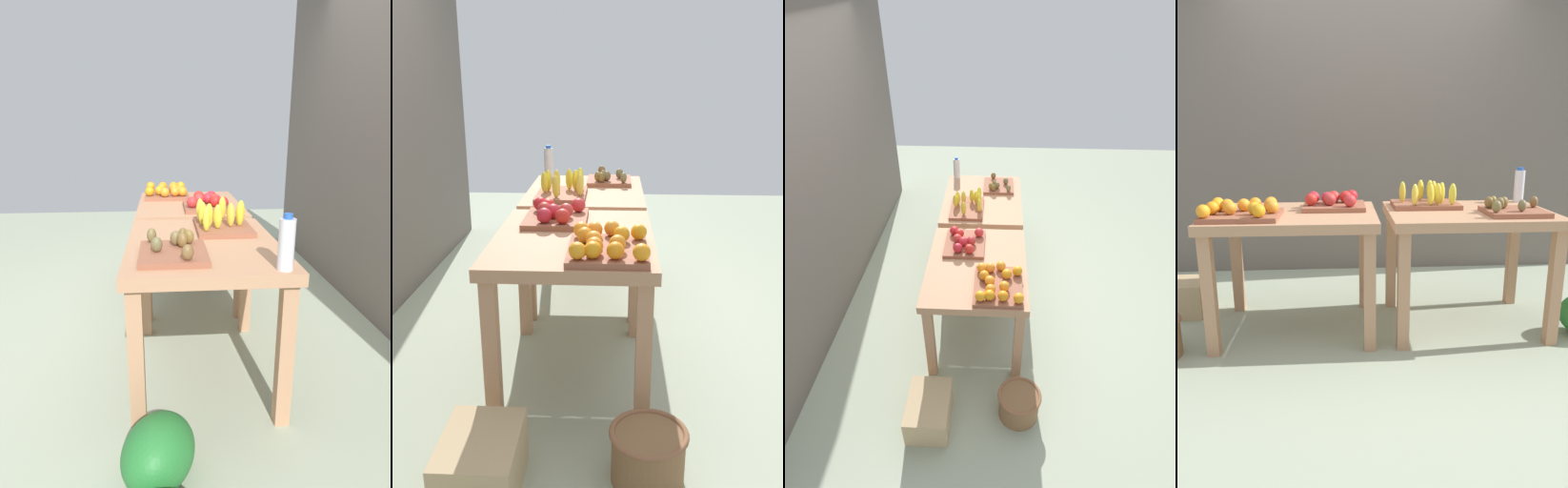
% 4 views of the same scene
% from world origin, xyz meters
% --- Properties ---
extents(ground_plane, '(8.00, 8.00, 0.00)m').
position_xyz_m(ground_plane, '(0.00, 0.00, 0.00)').
color(ground_plane, '#A2AD92').
extents(back_wall, '(4.40, 0.12, 3.00)m').
position_xyz_m(back_wall, '(0.00, 1.35, 1.50)').
color(back_wall, '#665C55').
rests_on(back_wall, ground_plane).
extents(display_table_left, '(1.04, 0.80, 0.79)m').
position_xyz_m(display_table_left, '(-0.56, 0.00, 0.67)').
color(display_table_left, tan).
rests_on(display_table_left, ground_plane).
extents(display_table_right, '(1.04, 0.80, 0.79)m').
position_xyz_m(display_table_right, '(0.56, 0.00, 0.67)').
color(display_table_right, tan).
rests_on(display_table_right, ground_plane).
extents(orange_bin, '(0.45, 0.37, 0.11)m').
position_xyz_m(orange_bin, '(-0.84, -0.17, 0.83)').
color(orange_bin, '#93553C').
rests_on(orange_bin, display_table_left).
extents(apple_bin, '(0.40, 0.34, 0.11)m').
position_xyz_m(apple_bin, '(-0.31, 0.12, 0.83)').
color(apple_bin, '#93553C').
rests_on(apple_bin, display_table_left).
extents(banana_crate, '(0.44, 0.32, 0.17)m').
position_xyz_m(banana_crate, '(0.31, 0.13, 0.84)').
color(banana_crate, '#93553C').
rests_on(banana_crate, display_table_right).
extents(kiwi_bin, '(0.36, 0.32, 0.10)m').
position_xyz_m(kiwi_bin, '(0.79, -0.16, 0.82)').
color(kiwi_bin, '#93553C').
rests_on(kiwi_bin, display_table_right).
extents(water_bottle, '(0.07, 0.07, 0.25)m').
position_xyz_m(water_bottle, '(1.02, 0.31, 0.90)').
color(water_bottle, silver).
rests_on(water_bottle, display_table_right).
extents(watermelon_pile, '(0.67, 0.41, 0.28)m').
position_xyz_m(watermelon_pile, '(1.43, -0.24, 0.13)').
color(watermelon_pile, '#24733B').
rests_on(watermelon_pile, ground_plane).
extents(wicker_basket, '(0.32, 0.32, 0.23)m').
position_xyz_m(wicker_basket, '(-1.36, -0.35, 0.12)').
color(wicker_basket, brown).
rests_on(wicker_basket, ground_plane).
extents(cardboard_produce_box, '(0.40, 0.30, 0.25)m').
position_xyz_m(cardboard_produce_box, '(-1.44, 0.30, 0.12)').
color(cardboard_produce_box, tan).
rests_on(cardboard_produce_box, ground_plane).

